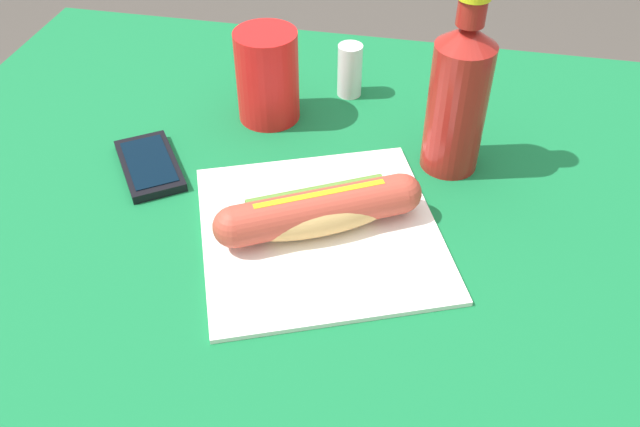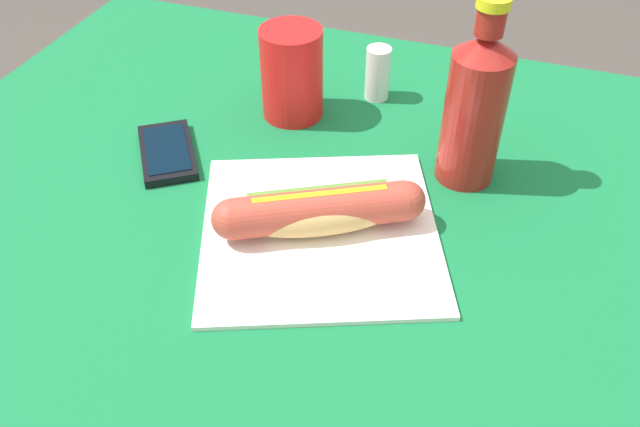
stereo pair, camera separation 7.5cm
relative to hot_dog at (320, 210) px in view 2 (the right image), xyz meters
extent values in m
cylinder|color=brown|center=(-0.47, 0.39, -0.44)|extent=(0.07, 0.07, 0.75)
cylinder|color=brown|center=(0.33, 0.39, -0.44)|extent=(0.07, 0.07, 0.75)
cube|color=brown|center=(-0.07, 0.05, -0.05)|extent=(0.96, 0.82, 0.03)
cube|color=#146B38|center=(-0.07, 0.05, -0.04)|extent=(1.02, 0.88, 0.00)
cube|color=white|center=(0.00, 0.00, -0.03)|extent=(0.35, 0.36, 0.01)
ellipsoid|color=tan|center=(0.00, 0.00, 0.00)|extent=(0.19, 0.14, 0.05)
cylinder|color=#B24233|center=(0.00, 0.00, 0.00)|extent=(0.20, 0.14, 0.05)
sphere|color=#B24233|center=(0.09, 0.05, 0.00)|extent=(0.05, 0.05, 0.05)
sphere|color=#B24233|center=(-0.09, -0.05, 0.00)|extent=(0.05, 0.05, 0.05)
cube|color=yellow|center=(0.00, 0.00, 0.02)|extent=(0.14, 0.08, 0.00)
cylinder|color=#568433|center=(-0.01, 0.01, 0.01)|extent=(0.15, 0.09, 0.02)
cube|color=black|center=(-0.24, 0.07, -0.03)|extent=(0.13, 0.14, 0.01)
cube|color=black|center=(-0.24, 0.07, -0.02)|extent=(0.11, 0.12, 0.00)
cylinder|color=maroon|center=(0.14, 0.16, 0.05)|extent=(0.07, 0.07, 0.17)
cone|color=maroon|center=(0.14, 0.16, 0.15)|extent=(0.07, 0.07, 0.03)
cylinder|color=maroon|center=(0.14, 0.16, 0.18)|extent=(0.03, 0.03, 0.03)
cylinder|color=yellow|center=(0.14, 0.16, 0.20)|extent=(0.04, 0.04, 0.01)
cylinder|color=red|center=(-0.12, 0.22, 0.03)|extent=(0.09, 0.09, 0.13)
cylinder|color=silver|center=(-0.02, 0.31, 0.01)|extent=(0.04, 0.04, 0.08)
camera|label=1|loc=(0.11, -0.55, 0.50)|focal=37.45mm
camera|label=2|loc=(0.19, -0.53, 0.50)|focal=37.45mm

